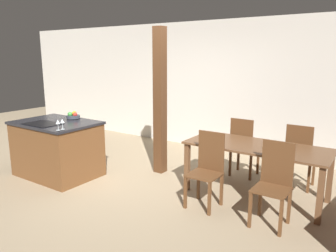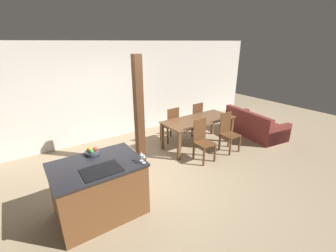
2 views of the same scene
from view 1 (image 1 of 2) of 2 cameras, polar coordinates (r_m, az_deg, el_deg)
name	(u,v)px [view 1 (image 1 of 2)]	position (r m, az deg, el deg)	size (l,w,h in m)	color
ground_plane	(130,181)	(5.40, -6.56, -9.51)	(16.00, 16.00, 0.00)	#9E896B
wall_back	(205,86)	(7.13, 6.49, 6.96)	(11.20, 0.08, 2.70)	silver
kitchen_island	(57,148)	(5.80, -18.71, -3.73)	(1.36, 0.96, 0.93)	brown
fruit_bowl	(73,116)	(5.85, -16.19, 1.72)	(0.23, 0.23, 0.12)	#383D47
wine_glass_near	(58,122)	(4.95, -18.64, 0.60)	(0.06, 0.06, 0.15)	silver
wine_glass_middle	(62,121)	(5.00, -17.93, 0.75)	(0.06, 0.06, 0.15)	silver
dining_table	(256,152)	(4.79, 15.16, -4.41)	(1.97, 0.85, 0.76)	brown
dining_chair_near_left	(207,168)	(4.43, 6.80, -7.35)	(0.40, 0.40, 1.00)	brown
dining_chair_near_right	(274,183)	(4.13, 17.91, -9.36)	(0.40, 0.40, 1.00)	brown
dining_chair_far_left	(243,147)	(5.55, 12.97, -3.53)	(0.40, 0.40, 1.00)	brown
dining_chair_far_right	(299,156)	(5.31, 21.90, -4.83)	(0.40, 0.40, 1.00)	brown
timber_post	(160,102)	(5.49, -1.40, 4.17)	(0.17, 0.17, 2.45)	#4C2D19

